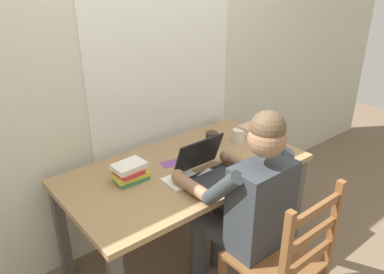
{
  "coord_description": "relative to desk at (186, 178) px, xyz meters",
  "views": [
    {
      "loc": [
        -1.28,
        -1.63,
        1.89
      ],
      "look_at": [
        0.01,
        -0.05,
        0.94
      ],
      "focal_mm": 35.45,
      "sensor_mm": 36.0,
      "label": 1
    }
  ],
  "objects": [
    {
      "name": "desk",
      "position": [
        0.0,
        0.0,
        0.0
      ],
      "size": [
        1.52,
        0.82,
        0.72
      ],
      "color": "#9E7A51",
      "rests_on": "ground"
    },
    {
      "name": "paper_pile_back_corner",
      "position": [
        0.01,
        -0.23,
        0.09
      ],
      "size": [
        0.23,
        0.22,
        0.02
      ],
      "primitive_type": "cube",
      "rotation": [
        0.0,
        0.0,
        0.28
      ],
      "color": "white",
      "rests_on": "desk"
    },
    {
      "name": "laptop",
      "position": [
        0.03,
        -0.19,
        0.14
      ],
      "size": [
        0.33,
        0.31,
        0.22
      ],
      "color": "black",
      "rests_on": "desk"
    },
    {
      "name": "seated_person",
      "position": [
        0.03,
        -0.48,
        0.06
      ],
      "size": [
        0.5,
        0.6,
        1.26
      ],
      "color": "#33383D",
      "rests_on": "ground"
    },
    {
      "name": "wooden_chair",
      "position": [
        0.03,
        -0.76,
        -0.17
      ],
      "size": [
        0.42,
        0.42,
        0.96
      ],
      "color": "brown",
      "rests_on": "ground"
    },
    {
      "name": "computer_mouse",
      "position": [
        0.25,
        -0.26,
        0.1
      ],
      "size": [
        0.06,
        0.1,
        0.03
      ],
      "primitive_type": "ellipsoid",
      "color": "black",
      "rests_on": "desk"
    },
    {
      "name": "book_stack_main",
      "position": [
        -0.35,
        0.08,
        0.14
      ],
      "size": [
        0.2,
        0.15,
        0.11
      ],
      "color": "#38844C",
      "rests_on": "desk"
    },
    {
      "name": "back_wall",
      "position": [
        0.0,
        0.49,
        0.66
      ],
      "size": [
        6.0,
        0.08,
        2.6
      ],
      "color": "beige",
      "rests_on": "ground"
    },
    {
      "name": "paper_pile_near_laptop",
      "position": [
        -0.12,
        -0.12,
        0.09
      ],
      "size": [
        0.21,
        0.17,
        0.01
      ],
      "primitive_type": "cube",
      "rotation": [
        0.0,
        0.0,
        -0.02
      ],
      "color": "white",
      "rests_on": "desk"
    },
    {
      "name": "ground_plane",
      "position": [
        0.0,
        0.0,
        -0.64
      ],
      "size": [
        8.0,
        8.0,
        0.0
      ],
      "primitive_type": "plane",
      "color": "brown"
    },
    {
      "name": "landscape_photo_print",
      "position": [
        -0.05,
        0.09,
        0.09
      ],
      "size": [
        0.15,
        0.12,
        0.0
      ],
      "primitive_type": "cube",
      "rotation": [
        0.0,
        0.0,
        -0.27
      ],
      "color": "#7A4293",
      "rests_on": "desk"
    },
    {
      "name": "coffee_mug_white",
      "position": [
        0.53,
        0.06,
        0.13
      ],
      "size": [
        0.13,
        0.09,
        0.09
      ],
      "color": "silver",
      "rests_on": "desk"
    },
    {
      "name": "coffee_mug_dark",
      "position": [
        0.32,
        0.12,
        0.14
      ],
      "size": [
        0.12,
        0.08,
        0.1
      ],
      "color": "#38281E",
      "rests_on": "desk"
    }
  ]
}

